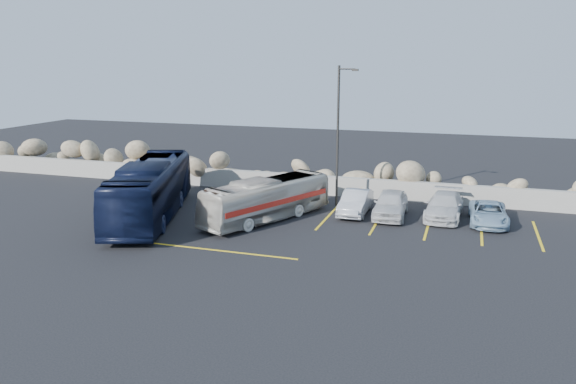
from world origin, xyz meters
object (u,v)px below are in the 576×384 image
(car_b, at_px, (356,202))
(car_c, at_px, (444,206))
(lamppost, at_px, (339,132))
(car_a, at_px, (391,204))
(tour_coach, at_px, (150,190))
(car_d, at_px, (488,213))
(vintage_bus, at_px, (267,199))

(car_b, bearing_deg, car_c, 8.43)
(lamppost, height_order, car_a, lamppost)
(tour_coach, height_order, car_b, tour_coach)
(lamppost, xyz_separation_m, car_b, (1.33, -1.34, -3.65))
(lamppost, relative_size, car_d, 1.99)
(tour_coach, height_order, car_a, tour_coach)
(car_a, bearing_deg, lamppost, 155.63)
(car_a, xyz_separation_m, car_d, (5.01, 0.20, -0.16))
(car_d, bearing_deg, car_c, 165.05)
(lamppost, distance_m, tour_coach, 10.88)
(lamppost, bearing_deg, car_a, -22.74)
(car_c, height_order, car_d, car_c)
(vintage_bus, height_order, tour_coach, tour_coach)
(vintage_bus, height_order, car_a, vintage_bus)
(lamppost, relative_size, car_b, 2.05)
(car_a, bearing_deg, car_c, 12.70)
(tour_coach, distance_m, car_b, 11.15)
(car_a, distance_m, car_b, 1.92)
(car_a, distance_m, car_d, 5.02)
(car_c, bearing_deg, vintage_bus, -156.86)
(car_b, xyz_separation_m, car_d, (6.93, 0.18, -0.08))
(vintage_bus, xyz_separation_m, car_b, (4.24, 2.64, -0.48))
(car_a, xyz_separation_m, car_b, (-1.92, 0.02, -0.07))
(lamppost, relative_size, tour_coach, 0.73)
(lamppost, xyz_separation_m, car_a, (3.25, -1.36, -3.58))
(lamppost, bearing_deg, car_d, -8.00)
(vintage_bus, distance_m, car_d, 11.54)
(lamppost, bearing_deg, tour_coach, -148.64)
(car_d, bearing_deg, car_b, 179.31)
(car_d, bearing_deg, car_a, -179.85)
(tour_coach, relative_size, car_c, 2.45)
(vintage_bus, xyz_separation_m, car_a, (6.17, 2.61, -0.41))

